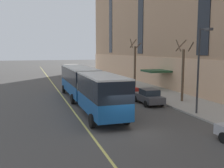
% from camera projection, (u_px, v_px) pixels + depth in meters
% --- Properties ---
extents(ground_plane, '(260.00, 260.00, 0.00)m').
position_uv_depth(ground_plane, '(125.00, 131.00, 17.46)').
color(ground_plane, '#4C4947').
extents(sidewalk, '(5.32, 160.00, 0.15)m').
position_uv_depth(sidewalk, '(212.00, 111.00, 23.09)').
color(sidewalk, '#ADA89E').
rests_on(sidewalk, ground).
extents(city_bus, '(2.88, 18.94, 3.49)m').
position_uv_depth(city_bus, '(86.00, 84.00, 25.76)').
color(city_bus, '#19569E').
rests_on(city_bus, ground).
extents(parked_car_red_3, '(2.07, 4.42, 1.56)m').
position_uv_depth(parked_car_red_3, '(126.00, 87.00, 32.38)').
color(parked_car_red_3, '#B21E19').
rests_on(parked_car_red_3, ground).
extents(parked_car_darkgray_4, '(1.97, 4.28, 1.56)m').
position_uv_depth(parked_car_darkgray_4, '(149.00, 96.00, 26.15)').
color(parked_car_darkgray_4, '#4C4C51').
rests_on(parked_car_darkgray_4, ground).
extents(parked_car_navy_5, '(2.00, 4.48, 1.56)m').
position_uv_depth(parked_car_navy_5, '(103.00, 78.00, 42.74)').
color(parked_car_navy_5, navy).
rests_on(parked_car_navy_5, ground).
extents(parked_car_navy_6, '(2.12, 4.31, 1.56)m').
position_uv_depth(parked_car_navy_6, '(92.00, 75.00, 49.50)').
color(parked_car_navy_6, navy).
rests_on(parked_car_navy_6, ground).
extents(street_tree_far_uptown, '(1.67, 1.64, 6.30)m').
position_uv_depth(street_tree_far_uptown, '(183.00, 71.00, 26.75)').
color(street_tree_far_uptown, brown).
rests_on(street_tree_far_uptown, sidewalk).
extents(street_tree_far_downtown, '(1.50, 1.32, 6.88)m').
position_uv_depth(street_tree_far_downtown, '(135.00, 63.00, 38.71)').
color(street_tree_far_downtown, brown).
rests_on(street_tree_far_downtown, sidewalk).
extents(street_lamp, '(0.36, 1.48, 6.96)m').
position_uv_depth(street_lamp, '(200.00, 62.00, 21.12)').
color(street_lamp, '#2D2D30').
rests_on(street_lamp, sidewalk).
extents(lane_centerline, '(0.16, 140.00, 0.01)m').
position_uv_depth(lane_centerline, '(82.00, 122.00, 19.58)').
color(lane_centerline, '#E0D66B').
rests_on(lane_centerline, ground).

